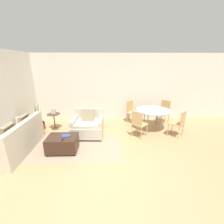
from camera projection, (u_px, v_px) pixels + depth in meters
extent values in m
plane|color=tan|center=(105.00, 165.00, 3.63)|extent=(20.00, 20.00, 0.00)
cube|color=silver|center=(106.00, 88.00, 6.32)|extent=(12.00, 0.06, 2.75)
cube|color=silver|center=(8.00, 97.00, 4.54)|extent=(0.06, 12.00, 2.75)
cube|color=gray|center=(75.00, 147.00, 4.37)|extent=(2.66, 1.50, 0.00)
cube|color=brown|center=(71.00, 158.00, 3.89)|extent=(2.60, 0.05, 0.00)
cube|color=brown|center=(73.00, 152.00, 4.13)|extent=(2.60, 0.05, 0.00)
cube|color=brown|center=(75.00, 147.00, 4.37)|extent=(2.60, 0.05, 0.00)
cube|color=brown|center=(77.00, 143.00, 4.61)|extent=(2.60, 0.05, 0.00)
cube|color=brown|center=(78.00, 139.00, 4.84)|extent=(2.60, 0.05, 0.00)
cube|color=beige|center=(15.00, 144.00, 4.11)|extent=(0.83, 1.86, 0.45)
cube|color=beige|center=(25.00, 129.00, 3.99)|extent=(0.14, 1.86, 0.44)
cube|color=beige|center=(29.00, 121.00, 4.83)|extent=(0.76, 0.12, 0.26)
cube|color=#8E7F5B|center=(23.00, 122.00, 4.36)|extent=(0.19, 0.40, 0.41)
cube|color=#8E7F5B|center=(7.00, 133.00, 3.65)|extent=(0.19, 0.40, 0.41)
cube|color=beige|center=(88.00, 129.00, 5.03)|extent=(1.04, 0.94, 0.36)
cube|color=beige|center=(87.00, 123.00, 4.93)|extent=(0.79, 0.81, 0.10)
cube|color=beige|center=(89.00, 114.00, 5.27)|extent=(1.00, 0.17, 0.43)
cube|color=beige|center=(74.00, 121.00, 4.95)|extent=(0.16, 0.82, 0.20)
cube|color=beige|center=(101.00, 121.00, 4.94)|extent=(0.16, 0.82, 0.20)
cylinder|color=brown|center=(73.00, 140.00, 4.75)|extent=(0.05, 0.05, 0.06)
cylinder|color=brown|center=(99.00, 140.00, 4.74)|extent=(0.05, 0.05, 0.06)
cylinder|color=brown|center=(79.00, 130.00, 5.45)|extent=(0.05, 0.05, 0.06)
cylinder|color=brown|center=(101.00, 130.00, 5.44)|extent=(0.05, 0.05, 0.06)
cube|color=#8E7F5B|center=(88.00, 115.00, 4.99)|extent=(0.41, 0.24, 0.41)
cube|color=#382319|center=(63.00, 143.00, 4.13)|extent=(0.81, 0.59, 0.40)
cylinder|color=black|center=(47.00, 155.00, 3.96)|extent=(0.04, 0.04, 0.04)
cylinder|color=black|center=(74.00, 155.00, 3.98)|extent=(0.04, 0.04, 0.04)
cylinder|color=black|center=(54.00, 146.00, 4.42)|extent=(0.04, 0.04, 0.04)
cylinder|color=black|center=(78.00, 145.00, 4.44)|extent=(0.04, 0.04, 0.04)
cube|color=#2D478C|center=(66.00, 136.00, 4.12)|extent=(0.23, 0.19, 0.02)
cube|color=black|center=(63.00, 139.00, 3.92)|extent=(0.05, 0.13, 0.01)
cylinder|color=maroon|center=(40.00, 126.00, 5.57)|extent=(0.38, 0.38, 0.26)
cylinder|color=black|center=(39.00, 123.00, 5.54)|extent=(0.35, 0.35, 0.02)
cone|color=#387A42|center=(39.00, 113.00, 5.43)|extent=(0.05, 0.11, 0.72)
cone|color=#387A42|center=(41.00, 114.00, 5.52)|extent=(0.08, 0.08, 0.60)
cone|color=#387A42|center=(39.00, 111.00, 5.48)|extent=(0.09, 0.05, 0.83)
cone|color=#387A42|center=(37.00, 114.00, 5.52)|extent=(0.09, 0.08, 0.61)
cone|color=#387A42|center=(35.00, 111.00, 5.40)|extent=(0.05, 0.12, 0.88)
cone|color=#387A42|center=(36.00, 112.00, 5.38)|extent=(0.13, 0.15, 0.84)
cone|color=#387A42|center=(36.00, 113.00, 5.33)|extent=(0.17, 0.07, 0.80)
cone|color=#387A42|center=(39.00, 114.00, 5.37)|extent=(0.08, 0.08, 0.71)
cylinder|color=#4C3828|center=(54.00, 114.00, 5.45)|extent=(0.47, 0.47, 0.02)
cylinder|color=#4C3828|center=(55.00, 121.00, 5.54)|extent=(0.04, 0.04, 0.56)
cylinder|color=#4C3828|center=(55.00, 129.00, 5.63)|extent=(0.26, 0.26, 0.02)
cube|color=#8C6647|center=(53.00, 112.00, 5.43)|extent=(0.17, 0.05, 0.16)
cube|color=#B2A893|center=(53.00, 112.00, 5.42)|extent=(0.15, 0.03, 0.14)
cube|color=#8C6647|center=(54.00, 113.00, 5.46)|extent=(0.02, 0.03, 0.08)
cylinder|color=#99A8AD|center=(153.00, 110.00, 5.46)|extent=(1.27, 1.27, 0.01)
cylinder|color=#99999E|center=(148.00, 122.00, 5.33)|extent=(0.04, 0.04, 0.72)
cylinder|color=#99999E|center=(161.00, 122.00, 5.34)|extent=(0.04, 0.04, 0.72)
cylinder|color=#99999E|center=(144.00, 117.00, 5.80)|extent=(0.04, 0.04, 0.72)
cylinder|color=#99999E|center=(157.00, 117.00, 5.81)|extent=(0.04, 0.04, 0.72)
cube|color=tan|center=(140.00, 124.00, 4.94)|extent=(0.59, 0.59, 0.03)
cube|color=tan|center=(137.00, 119.00, 4.74)|extent=(0.29, 0.29, 0.45)
cylinder|color=tan|center=(147.00, 130.00, 5.02)|extent=(0.03, 0.03, 0.42)
cylinder|color=tan|center=(138.00, 127.00, 5.25)|extent=(0.03, 0.03, 0.42)
cylinder|color=tan|center=(141.00, 134.00, 4.77)|extent=(0.03, 0.03, 0.42)
cylinder|color=tan|center=(132.00, 130.00, 5.00)|extent=(0.03, 0.03, 0.42)
cube|color=tan|center=(176.00, 124.00, 4.98)|extent=(0.59, 0.59, 0.03)
cube|color=tan|center=(183.00, 118.00, 4.78)|extent=(0.29, 0.29, 0.45)
cylinder|color=tan|center=(172.00, 127.00, 5.29)|extent=(0.03, 0.03, 0.42)
cylinder|color=tan|center=(168.00, 130.00, 5.04)|extent=(0.03, 0.03, 0.42)
cylinder|color=tan|center=(183.00, 130.00, 5.06)|extent=(0.03, 0.03, 0.42)
cylinder|color=tan|center=(179.00, 133.00, 4.81)|extent=(0.03, 0.03, 0.42)
cube|color=tan|center=(133.00, 113.00, 6.11)|extent=(0.59, 0.59, 0.03)
cube|color=tan|center=(130.00, 106.00, 6.16)|extent=(0.29, 0.29, 0.45)
cylinder|color=tan|center=(134.00, 120.00, 5.94)|extent=(0.03, 0.03, 0.42)
cylinder|color=tan|center=(139.00, 118.00, 6.19)|extent=(0.03, 0.03, 0.42)
cylinder|color=tan|center=(127.00, 118.00, 6.17)|extent=(0.03, 0.03, 0.42)
cylinder|color=tan|center=(132.00, 116.00, 6.42)|extent=(0.03, 0.03, 0.42)
cube|color=tan|center=(163.00, 112.00, 6.15)|extent=(0.59, 0.59, 0.03)
cube|color=tan|center=(166.00, 106.00, 6.21)|extent=(0.29, 0.29, 0.45)
cylinder|color=tan|center=(156.00, 117.00, 6.21)|extent=(0.03, 0.03, 0.42)
cylinder|color=tan|center=(165.00, 120.00, 5.98)|extent=(0.03, 0.03, 0.42)
cylinder|color=tan|center=(160.00, 115.00, 6.46)|extent=(0.03, 0.03, 0.42)
cylinder|color=tan|center=(169.00, 117.00, 6.23)|extent=(0.03, 0.03, 0.42)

